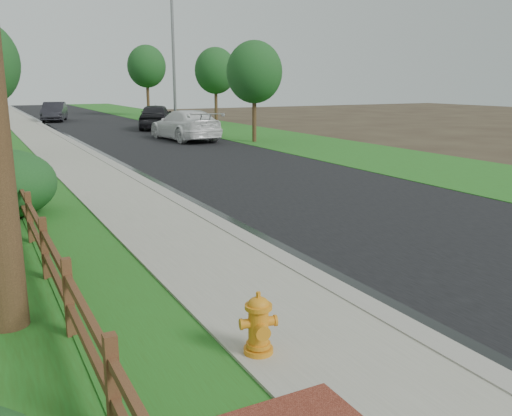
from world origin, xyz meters
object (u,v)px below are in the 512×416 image
ranch_fence (36,229)px  white_suv (185,125)px  fire_hydrant (259,325)px  dark_car_mid (156,116)px  streetlight (170,46)px

ranch_fence → white_suv: (10.03, 18.92, 0.26)m
white_suv → fire_hydrant: bearing=67.8°
ranch_fence → dark_car_mid: size_ratio=3.25×
ranch_fence → dark_car_mid: dark_car_mid is taller
fire_hydrant → white_suv: white_suv is taller
ranch_fence → streetlight: size_ratio=1.69×
white_suv → streetlight: size_ratio=0.59×
ranch_fence → dark_car_mid: 28.90m
fire_hydrant → dark_car_mid: (8.90, 32.06, 0.45)m
dark_car_mid → streetlight: (1.31, 0.20, 4.77)m
ranch_fence → fire_hydrant: ranch_fence is taller
white_suv → dark_car_mid: (0.77, 7.88, 0.03)m
ranch_fence → streetlight: 30.02m
white_suv → ranch_fence: bearing=58.5°
fire_hydrant → white_suv: size_ratio=0.13×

